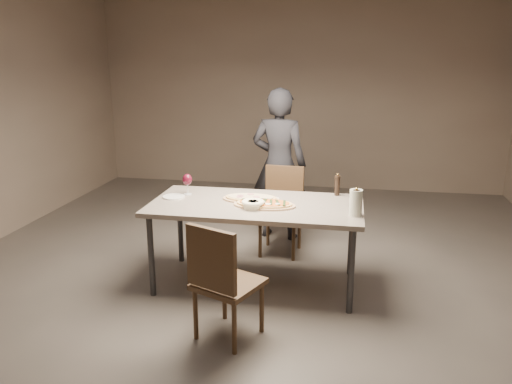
% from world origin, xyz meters
% --- Properties ---
extents(room, '(7.00, 7.00, 7.00)m').
position_xyz_m(room, '(0.00, 0.00, 1.40)').
color(room, '#564F4A').
rests_on(room, ground).
extents(dining_table, '(1.80, 0.90, 0.75)m').
position_xyz_m(dining_table, '(0.00, 0.00, 0.69)').
color(dining_table, gray).
rests_on(dining_table, ground).
extents(zucchini_pizza, '(0.52, 0.29, 0.05)m').
position_xyz_m(zucchini_pizza, '(0.08, -0.06, 0.77)').
color(zucchini_pizza, tan).
rests_on(zucchini_pizza, dining_table).
extents(ham_pizza, '(0.50, 0.28, 0.04)m').
position_xyz_m(ham_pizza, '(-0.06, 0.09, 0.77)').
color(ham_pizza, tan).
rests_on(ham_pizza, dining_table).
extents(bread_basket, '(0.19, 0.19, 0.07)m').
position_xyz_m(bread_basket, '(0.00, -0.15, 0.79)').
color(bread_basket, '#F9F0CA').
rests_on(bread_basket, dining_table).
extents(oil_dish, '(0.11, 0.11, 0.01)m').
position_xyz_m(oil_dish, '(0.12, 0.13, 0.76)').
color(oil_dish, white).
rests_on(oil_dish, dining_table).
extents(pepper_mill_left, '(0.05, 0.05, 0.20)m').
position_xyz_m(pepper_mill_left, '(0.67, 0.38, 0.84)').
color(pepper_mill_left, black).
rests_on(pepper_mill_left, dining_table).
extents(pepper_mill_right, '(0.06, 0.06, 0.23)m').
position_xyz_m(pepper_mill_right, '(0.83, -0.20, 0.86)').
color(pepper_mill_right, black).
rests_on(pepper_mill_right, dining_table).
extents(carafe, '(0.10, 0.10, 0.21)m').
position_xyz_m(carafe, '(0.83, -0.18, 0.86)').
color(carafe, silver).
rests_on(carafe, dining_table).
extents(wine_glass, '(0.09, 0.09, 0.19)m').
position_xyz_m(wine_glass, '(-0.66, 0.16, 0.88)').
color(wine_glass, silver).
rests_on(wine_glass, dining_table).
extents(side_plate, '(0.19, 0.19, 0.01)m').
position_xyz_m(side_plate, '(-0.75, 0.04, 0.76)').
color(side_plate, white).
rests_on(side_plate, dining_table).
extents(chair_near, '(0.55, 0.55, 0.88)m').
position_xyz_m(chair_near, '(-0.07, -0.94, 0.49)').
color(chair_near, '#432E1C').
rests_on(chair_near, ground).
extents(chair_far, '(0.44, 0.44, 0.88)m').
position_xyz_m(chair_far, '(0.12, 0.84, 0.49)').
color(chair_far, '#432E1C').
rests_on(chair_far, ground).
extents(diner, '(0.65, 0.47, 1.65)m').
position_xyz_m(diner, '(0.02, 1.24, 0.82)').
color(diner, black).
rests_on(diner, ground).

